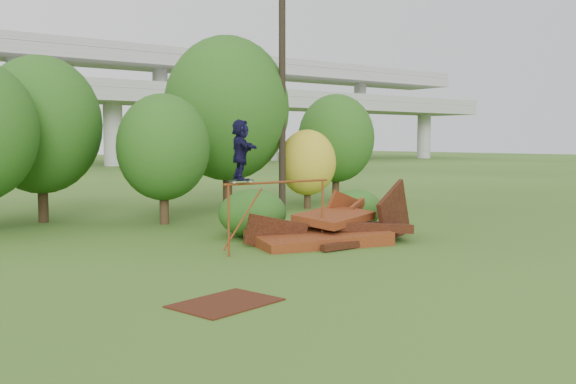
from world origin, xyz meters
TOP-DOWN VIEW (x-y plane):
  - ground at (0.00, 0.00)m, footprint 240.00×240.00m
  - scrap_pile at (1.29, 2.50)m, footprint 5.80×3.25m
  - grind_rail at (-0.86, 2.36)m, footprint 3.44×0.07m
  - skateboard at (-2.05, 2.36)m, footprint 0.69×0.19m
  - skater at (-2.05, 2.36)m, footprint 0.85×1.51m
  - flat_plate at (-5.01, -1.65)m, footprint 2.07×1.66m
  - tree_1 at (-4.08, 12.34)m, footprint 4.32×4.32m
  - tree_2 at (-0.85, 9.17)m, footprint 3.27×3.27m
  - tree_3 at (3.40, 11.75)m, footprint 5.29×5.29m
  - tree_4 at (6.52, 10.19)m, footprint 2.49×2.49m
  - tree_5 at (9.64, 11.85)m, footprint 3.70×3.70m
  - shrub_left at (-0.10, 4.71)m, footprint 2.14×1.97m
  - shrub_right at (3.80, 4.27)m, footprint 1.85×1.70m
  - utility_pole at (4.82, 9.76)m, footprint 1.40×0.28m

SIDE VIEW (x-z plane):
  - ground at x=0.00m, z-range 0.00..0.00m
  - flat_plate at x=-5.01m, z-range 0.00..0.03m
  - scrap_pile at x=1.29m, z-range -0.77..1.46m
  - shrub_right at x=3.80m, z-range 0.00..1.31m
  - shrub_left at x=-0.10m, z-range 0.00..1.48m
  - grind_rail at x=-0.86m, z-range 0.46..2.33m
  - skateboard at x=-2.05m, z-range 1.90..1.97m
  - tree_4 at x=6.52m, z-range 0.28..3.71m
  - tree_2 at x=-0.85m, z-range 0.42..5.02m
  - skater at x=-2.05m, z-range 1.95..3.50m
  - tree_5 at x=9.64m, z-range 0.46..5.66m
  - tree_1 at x=-4.08m, z-range 0.51..6.52m
  - tree_3 at x=3.40m, z-range 0.62..7.97m
  - utility_pole at x=4.82m, z-range 0.07..10.72m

